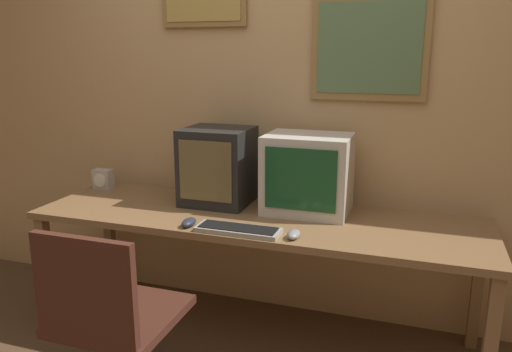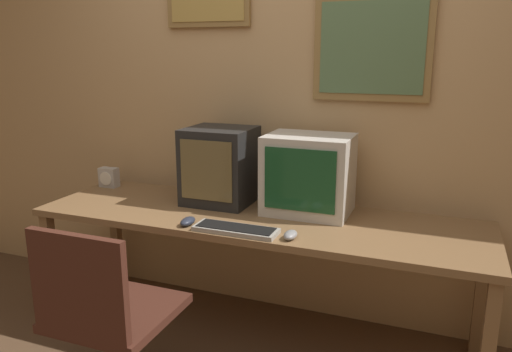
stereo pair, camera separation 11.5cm
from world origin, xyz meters
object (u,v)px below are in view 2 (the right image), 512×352
monitor_left (220,166)px  office_chair (110,334)px  mouse_near_keyboard (290,235)px  monitor_right (309,174)px  keyboard_main (236,229)px  mouse_far_corner (188,221)px  desk_clock (109,177)px

monitor_left → office_chair: (-0.09, -0.94, -0.55)m
office_chair → mouse_near_keyboard: bearing=39.2°
monitor_right → mouse_near_keyboard: size_ratio=4.34×
monitor_right → keyboard_main: size_ratio=1.09×
mouse_far_corner → keyboard_main: bearing=-0.2°
monitor_left → mouse_near_keyboard: 0.72m
monitor_right → mouse_near_keyboard: monitor_right is taller
monitor_left → keyboard_main: monitor_left is taller
mouse_near_keyboard → monitor_right: bearing=94.5°
monitor_right → office_chair: (-0.61, -0.94, -0.55)m
monitor_right → mouse_near_keyboard: bearing=-85.5°
monitor_left → mouse_far_corner: 0.47m
desk_clock → office_chair: office_chair is taller
desk_clock → office_chair: bearing=-53.8°
monitor_right → keyboard_main: bearing=-119.4°
monitor_right → keyboard_main: monitor_right is taller
keyboard_main → office_chair: office_chair is taller
office_chair → mouse_far_corner: bearing=78.3°
keyboard_main → desk_clock: (-1.09, 0.47, 0.05)m
mouse_near_keyboard → desk_clock: (-1.36, 0.46, 0.04)m
monitor_right → office_chair: bearing=-123.0°
monitor_right → mouse_near_keyboard: (0.03, -0.42, -0.19)m
monitor_left → mouse_far_corner: bearing=-87.6°
monitor_left → mouse_near_keyboard: size_ratio=4.16×
keyboard_main → desk_clock: 1.19m
mouse_far_corner → desk_clock: size_ratio=0.90×
monitor_left → monitor_right: (0.52, 0.00, -0.01)m
mouse_near_keyboard → mouse_far_corner: bearing=-179.4°
monitor_left → monitor_right: 0.52m
monitor_left → keyboard_main: 0.55m
mouse_far_corner → desk_clock: desk_clock is taller
monitor_left → mouse_near_keyboard: bearing=-36.9°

